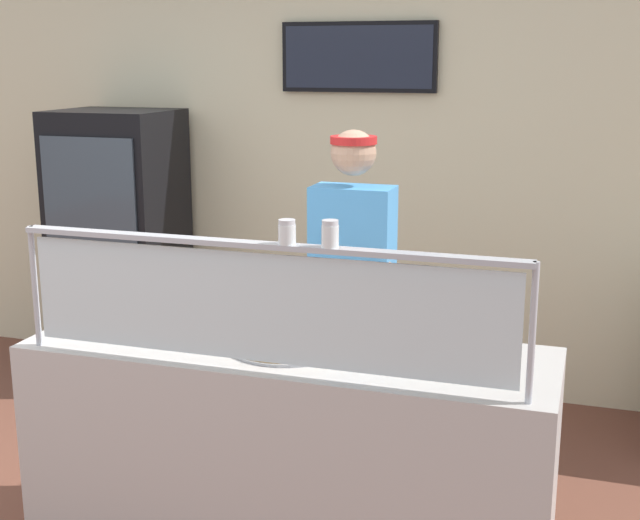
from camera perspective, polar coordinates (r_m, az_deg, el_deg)
ground_plane at (r=4.39m, az=1.01°, el=-14.91°), size 12.00×12.00×0.00m
shop_rear_unit at (r=5.36m, az=5.74°, el=5.59°), size 6.52×0.13×2.70m
serving_counter at (r=3.62m, az=-2.10°, el=-12.97°), size 2.12×0.68×0.95m
sneeze_guard at (r=3.09m, az=-4.02°, el=-2.14°), size 1.95×0.06×0.49m
pizza_tray at (r=3.44m, az=-2.14°, el=-5.52°), size 0.49×0.49×0.04m
pizza_server at (r=3.40m, az=-1.72°, el=-5.33°), size 0.11×0.29×0.01m
parmesan_shaker at (r=3.00m, az=-2.21°, el=1.78°), size 0.06×0.06×0.09m
pepper_flake_shaker at (r=2.95m, az=0.68°, el=1.65°), size 0.06×0.06×0.10m
worker_figure at (r=4.05m, az=2.20°, el=-2.02°), size 0.41×0.50×1.76m
drink_fridge at (r=5.70m, az=-13.19°, el=0.86°), size 0.73×0.65×1.76m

